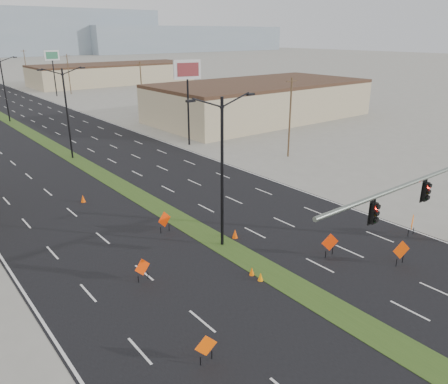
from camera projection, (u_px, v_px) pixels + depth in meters
ground at (376, 334)px, 20.97m from camera, size 600.00×600.00×0.00m
building_se_near at (260, 102)px, 72.97m from camera, size 36.00×18.00×5.50m
building_se_far at (114, 74)px, 123.23m from camera, size 44.00×16.00×5.00m
mesa_east at (183, 39)px, 336.26m from camera, size 160.00×50.00×18.00m
signal_mast at (440, 192)px, 25.78m from camera, size 16.30×0.60×8.00m
streetlight_0 at (222, 169)px, 27.94m from camera, size 5.15×0.24×10.02m
streetlight_1 at (67, 111)px, 48.55m from camera, size 5.15×0.24×10.02m
streetlight_2 at (4, 88)px, 69.16m from camera, size 5.15×0.24×10.02m
utility_pole_0 at (290, 117)px, 49.43m from camera, size 1.60×0.20×9.00m
utility_pole_1 at (141, 88)px, 75.19m from camera, size 1.60×0.20×9.00m
utility_pole_2 at (69, 74)px, 100.95m from camera, size 1.60×0.20×9.00m
utility_pole_3 at (26, 65)px, 126.71m from camera, size 1.60×0.20×9.00m
construction_sign_0 at (206, 347)px, 18.92m from camera, size 1.05×0.24×1.41m
construction_sign_1 at (142, 268)px, 25.20m from camera, size 1.08×0.26×1.45m
construction_sign_2 at (165, 220)px, 31.40m from camera, size 1.18×0.32×1.60m
construction_sign_3 at (401, 251)px, 26.93m from camera, size 1.19×0.44×1.66m
construction_sign_4 at (330, 243)px, 27.98m from camera, size 1.15×0.46×1.61m
construction_sign_5 at (412, 223)px, 30.90m from camera, size 1.12×0.52×1.61m
cone_0 at (252, 271)px, 25.99m from camera, size 0.35×0.35×0.54m
cone_1 at (260, 277)px, 25.40m from camera, size 0.42×0.42×0.54m
cone_2 at (235, 234)px, 30.67m from camera, size 0.48×0.48×0.68m
cone_3 at (83, 199)px, 37.15m from camera, size 0.49×0.49×0.68m
pole_sign_east_near at (187, 76)px, 53.41m from camera, size 3.42×1.20×10.54m
pole_sign_east_far at (52, 59)px, 96.56m from camera, size 3.26×0.49×9.97m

